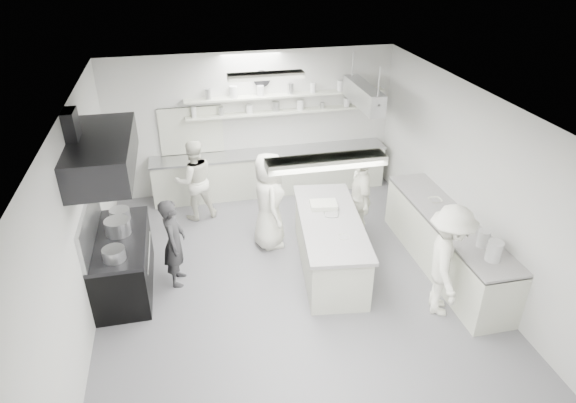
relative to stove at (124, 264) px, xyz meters
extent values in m
cube|color=slate|center=(2.60, -0.40, -0.46)|extent=(6.00, 7.00, 0.02)
cube|color=silver|center=(2.60, -0.40, 2.56)|extent=(6.00, 7.00, 0.02)
cube|color=beige|center=(2.60, 3.10, 1.05)|extent=(6.00, 0.04, 3.00)
cube|color=beige|center=(2.60, -3.90, 1.05)|extent=(6.00, 0.04, 3.00)
cube|color=beige|center=(-0.40, -0.40, 1.05)|extent=(0.04, 7.00, 3.00)
cube|color=beige|center=(5.60, -0.40, 1.05)|extent=(0.04, 7.00, 3.00)
cube|color=black|center=(0.00, 0.00, 0.00)|extent=(0.80, 1.80, 0.90)
cube|color=black|center=(0.00, 0.00, 1.90)|extent=(0.85, 2.00, 0.50)
cube|color=beige|center=(2.90, 2.80, 0.01)|extent=(5.00, 0.60, 0.92)
cube|color=beige|center=(3.30, 2.97, 1.30)|extent=(4.20, 0.26, 0.04)
cube|color=beige|center=(3.30, 2.97, 1.65)|extent=(4.20, 0.26, 0.04)
cube|color=black|center=(1.30, 3.08, 1.00)|extent=(1.30, 0.04, 1.00)
cylinder|color=silver|center=(2.80, 3.06, 2.00)|extent=(0.32, 0.05, 0.32)
cube|color=beige|center=(5.25, -0.60, 0.02)|extent=(0.74, 3.30, 0.94)
cube|color=#ABACAF|center=(4.60, 2.00, 1.85)|extent=(0.30, 1.60, 0.40)
cube|color=beige|center=(2.60, -2.20, 2.49)|extent=(1.30, 0.25, 0.10)
cube|color=beige|center=(2.60, 1.40, 2.49)|extent=(1.30, 0.25, 0.10)
cube|color=beige|center=(3.35, -0.17, 0.00)|extent=(1.21, 2.52, 0.89)
cylinder|color=#ABACAF|center=(0.00, 0.10, 0.60)|extent=(0.38, 0.38, 0.29)
imported|color=#2E2D2F|center=(0.82, -0.02, 0.31)|extent=(0.43, 0.60, 1.51)
imported|color=white|center=(1.25, 2.02, 0.37)|extent=(0.91, 0.77, 1.64)
imported|color=white|center=(2.49, 0.74, 0.45)|extent=(0.60, 0.89, 1.79)
imported|color=white|center=(4.13, 0.60, 0.39)|extent=(0.52, 1.02, 1.68)
imported|color=white|center=(4.69, -1.59, 0.44)|extent=(1.05, 1.32, 1.78)
imported|color=#ABACAF|center=(3.41, -0.02, 0.48)|extent=(0.31, 0.31, 0.06)
imported|color=beige|center=(3.39, -0.73, 0.47)|extent=(0.20, 0.20, 0.06)
imported|color=beige|center=(5.29, 0.00, 0.52)|extent=(0.24, 0.24, 0.06)
camera|label=1|loc=(1.17, -6.81, 4.66)|focal=30.93mm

